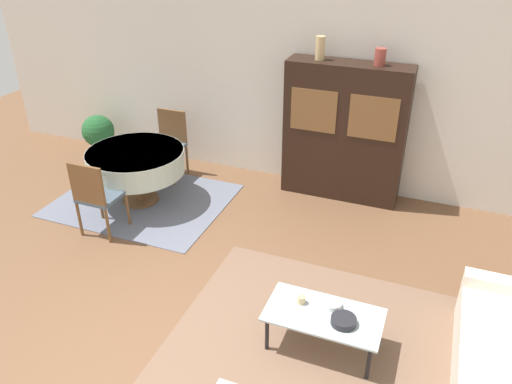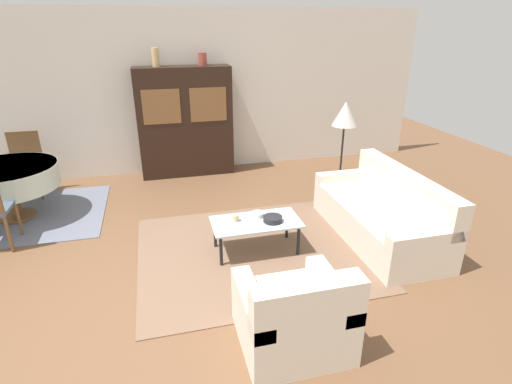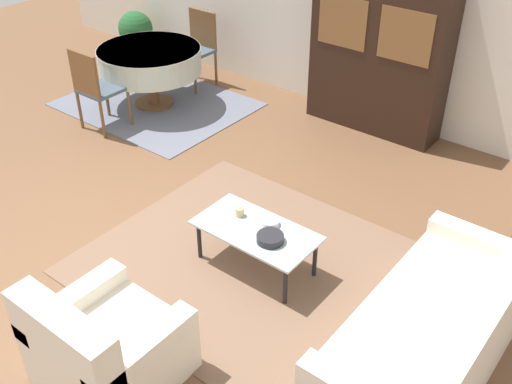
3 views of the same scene
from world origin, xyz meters
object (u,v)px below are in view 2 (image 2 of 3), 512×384
object	(u,v)px
dining_table	(7,178)
cup	(236,218)
bowl_small	(258,214)
vase_short	(203,59)
dining_chair_far	(25,160)
vase_tall	(156,57)
couch	(382,215)
armchair	(294,316)
coffee_table	(256,224)
display_cabinet	(185,122)
bowl	(273,219)
floor_lamp	(345,118)

from	to	relation	value
dining_table	cup	size ratio (longest dim) A/B	16.63
bowl_small	vase_short	bearing A→B (deg)	94.35
dining_chair_far	vase_tall	size ratio (longest dim) A/B	3.36
couch	vase_short	size ratio (longest dim) A/B	9.66
dining_table	vase_short	world-z (taller)	vase_short
couch	armchair	distance (m)	2.21
coffee_table	vase_tall	xyz separation A→B (m)	(-0.89, 2.83, 1.61)
dining_chair_far	vase_tall	xyz separation A→B (m)	(2.06, 0.33, 1.41)
display_cabinet	couch	bearing A→B (deg)	-54.07
vase_tall	couch	bearing A→B (deg)	-49.31
bowl_small	vase_tall	size ratio (longest dim) A/B	0.53
dining_chair_far	cup	bearing A→B (deg)	138.19
armchair	vase_tall	size ratio (longest dim) A/B	2.96
vase_short	dining_chair_far	bearing A→B (deg)	-173.22
display_cabinet	dining_table	bearing A→B (deg)	-154.26
dining_table	cup	xyz separation A→B (m)	(2.73, -1.59, -0.16)
coffee_table	dining_chair_far	bearing A→B (deg)	139.68
couch	coffee_table	world-z (taller)	couch
couch	vase_short	distance (m)	3.74
bowl	vase_tall	world-z (taller)	vase_tall
bowl_small	vase_short	xyz separation A→B (m)	(-0.21, 2.72, 1.51)
vase_tall	vase_short	xyz separation A→B (m)	(0.73, 0.00, -0.04)
dining_table	cup	bearing A→B (deg)	-30.24
couch	cup	size ratio (longest dim) A/B	25.90
vase_short	floor_lamp	bearing A→B (deg)	-41.14
dining_chair_far	vase_short	world-z (taller)	vase_short
display_cabinet	floor_lamp	bearing A→B (deg)	-36.25
couch	display_cabinet	xyz separation A→B (m)	(-2.08, 2.88, 0.62)
armchair	display_cabinet	size ratio (longest dim) A/B	0.46
coffee_table	dining_table	world-z (taller)	dining_table
armchair	bowl	distance (m)	1.48
floor_lamp	bowl_small	xyz separation A→B (m)	(-1.59, -1.15, -0.79)
armchair	cup	xyz separation A→B (m)	(-0.15, 1.57, 0.13)
bowl	vase_tall	bearing A→B (deg)	110.35
bowl_small	vase_tall	world-z (taller)	vase_tall
coffee_table	display_cabinet	xyz separation A→B (m)	(-0.50, 2.83, 0.56)
dining_chair_far	dining_table	bearing A→B (deg)	90.00
coffee_table	vase_tall	size ratio (longest dim) A/B	3.53
armchair	dining_table	xyz separation A→B (m)	(-2.88, 3.16, 0.29)
coffee_table	bowl_small	xyz separation A→B (m)	(0.05, 0.12, 0.06)
couch	dining_chair_far	world-z (taller)	dining_chair_far
coffee_table	bowl_small	bearing A→B (deg)	66.50
coffee_table	bowl	size ratio (longest dim) A/B	4.68
coffee_table	floor_lamp	bearing A→B (deg)	37.64
couch	floor_lamp	size ratio (longest dim) A/B	1.36
couch	vase_tall	size ratio (longest dim) A/B	6.85
bowl	vase_short	world-z (taller)	vase_short
display_cabinet	bowl	bearing A→B (deg)	-76.73
cup	vase_tall	size ratio (longest dim) A/B	0.26
cup	bowl_small	bearing A→B (deg)	10.96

